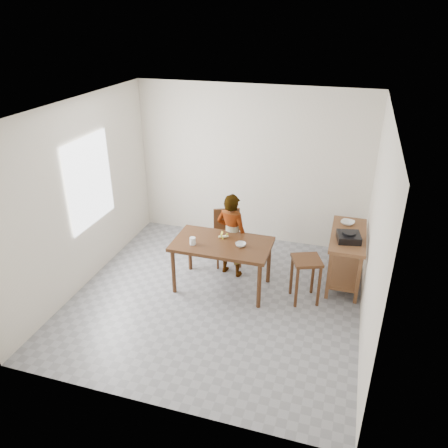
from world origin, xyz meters
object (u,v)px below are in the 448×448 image
(dining_table, at_px, (222,265))
(dining_chair, at_px, (228,239))
(prep_counter, at_px, (345,258))
(stool, at_px, (305,280))
(child, at_px, (232,235))

(dining_table, xyz_separation_m, dining_chair, (-0.12, 0.70, 0.06))
(prep_counter, xyz_separation_m, dining_chair, (-1.84, 0.00, 0.04))
(prep_counter, bearing_deg, stool, -127.38)
(prep_counter, relative_size, child, 0.90)
(dining_table, xyz_separation_m, child, (0.03, 0.41, 0.30))
(prep_counter, height_order, child, child)
(prep_counter, distance_m, stool, 0.84)
(dining_table, distance_m, prep_counter, 1.86)
(dining_chair, relative_size, stool, 1.31)
(dining_table, xyz_separation_m, stool, (1.21, 0.03, -0.04))
(prep_counter, xyz_separation_m, child, (-1.69, -0.29, 0.27))
(dining_chair, xyz_separation_m, stool, (1.33, -0.67, -0.10))
(prep_counter, bearing_deg, dining_table, -157.85)
(dining_chair, distance_m, stool, 1.49)
(child, height_order, dining_chair, child)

